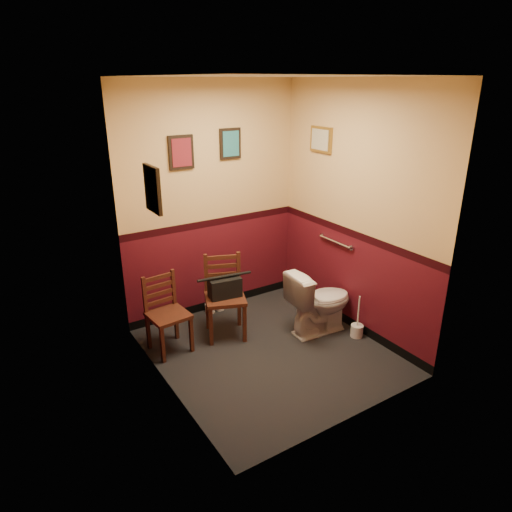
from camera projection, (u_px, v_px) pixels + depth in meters
The scene contains 17 objects.
floor at pixel (269, 352), 4.79m from camera, with size 2.20×2.40×0.00m, color black.
ceiling at pixel (272, 76), 3.81m from camera, with size 2.20×2.40×0.00m, color silver.
wall_back at pixel (212, 203), 5.25m from camera, with size 2.20×2.70×0.00m, color #4F0E19.
wall_front at pixel (362, 272), 3.36m from camera, with size 2.20×2.70×0.00m, color #4F0E19.
wall_left at pixel (160, 252), 3.75m from camera, with size 2.40×2.70×0.00m, color #4F0E19.
wall_right at pixel (356, 213), 4.85m from camera, with size 2.40×2.70×0.00m, color #4F0E19.
grab_bar at pixel (335, 242), 5.18m from camera, with size 0.05×0.56×0.06m.
framed_print_back_a at pixel (181, 152), 4.84m from camera, with size 0.28×0.04×0.36m.
framed_print_back_b at pixel (230, 144), 5.12m from camera, with size 0.26×0.04×0.34m.
framed_print_left at pixel (153, 189), 3.66m from camera, with size 0.04×0.30×0.38m.
framed_print_right at pixel (321, 140), 5.06m from camera, with size 0.04×0.34×0.28m.
toilet at pixel (320, 302), 5.07m from camera, with size 0.42×0.75×0.73m, color white.
toilet_brush at pixel (357, 330), 5.06m from camera, with size 0.14×0.14×0.49m.
chair_left at pixel (167, 314), 4.71m from camera, with size 0.42×0.42×0.82m.
chair_right at pixel (225, 296), 4.99m from camera, with size 0.55×0.55×0.91m.
handbag at pixel (225, 287), 4.91m from camera, with size 0.37×0.22×0.25m.
tp_stack at pixel (215, 297), 5.57m from camera, with size 0.25×0.15×0.43m.
Camera 1 is at (-2.32, -3.39, 2.67)m, focal length 32.00 mm.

